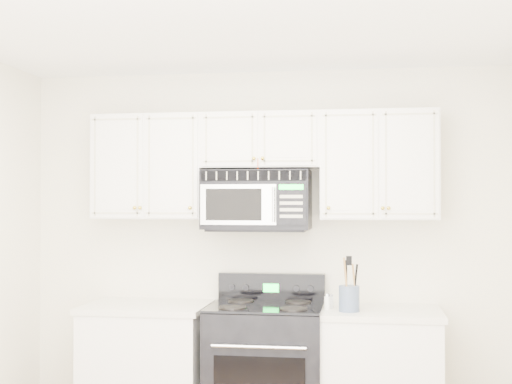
# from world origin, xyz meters

# --- Properties ---
(room) EXTENTS (3.51, 3.51, 2.61)m
(room) POSITION_xyz_m (0.00, 0.00, 1.30)
(room) COLOR brown
(room) RESTS_ON ground
(base_cabinet_left) EXTENTS (0.86, 0.65, 0.92)m
(base_cabinet_left) POSITION_xyz_m (-0.80, 1.44, 0.43)
(base_cabinet_left) COLOR silver
(base_cabinet_left) RESTS_ON ground
(base_cabinet_right) EXTENTS (0.86, 0.65, 0.92)m
(base_cabinet_right) POSITION_xyz_m (0.80, 1.44, 0.43)
(base_cabinet_right) COLOR silver
(base_cabinet_right) RESTS_ON ground
(range) EXTENTS (0.77, 0.70, 1.12)m
(range) POSITION_xyz_m (0.05, 1.42, 0.48)
(range) COLOR black
(range) RESTS_ON ground
(upper_cabinets) EXTENTS (2.44, 0.37, 0.75)m
(upper_cabinets) POSITION_xyz_m (-0.00, 1.58, 1.93)
(upper_cabinets) COLOR silver
(upper_cabinets) RESTS_ON ground
(microwave) EXTENTS (0.75, 0.43, 0.42)m
(microwave) POSITION_xyz_m (-0.03, 1.56, 1.66)
(microwave) COLOR black
(microwave) RESTS_ON ground
(utensil_crock) EXTENTS (0.14, 0.14, 0.36)m
(utensil_crock) POSITION_xyz_m (0.62, 1.31, 1.01)
(utensil_crock) COLOR #45537C
(utensil_crock) RESTS_ON base_cabinet_right
(shaker_salt) EXTENTS (0.04, 0.04, 0.10)m
(shaker_salt) POSITION_xyz_m (0.47, 1.39, 0.97)
(shaker_salt) COLOR white
(shaker_salt) RESTS_ON base_cabinet_right
(shaker_pepper) EXTENTS (0.04, 0.04, 0.09)m
(shaker_pepper) POSITION_xyz_m (0.49, 1.46, 0.97)
(shaker_pepper) COLOR white
(shaker_pepper) RESTS_ON base_cabinet_right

